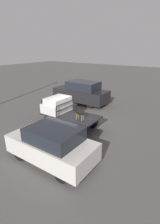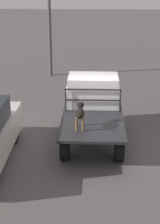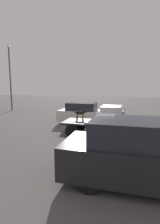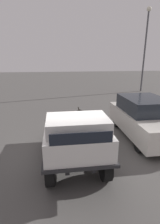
# 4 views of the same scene
# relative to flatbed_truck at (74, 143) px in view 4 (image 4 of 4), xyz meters

# --- Properties ---
(ground_plane) EXTENTS (80.00, 80.00, 0.00)m
(ground_plane) POSITION_rel_flatbed_truck_xyz_m (0.00, 0.00, -0.61)
(ground_plane) COLOR #514F4C
(flatbed_truck) EXTENTS (3.61, 1.84, 0.88)m
(flatbed_truck) POSITION_rel_flatbed_truck_xyz_m (0.00, 0.00, 0.00)
(flatbed_truck) COLOR black
(flatbed_truck) RESTS_ON ground
(truck_cab) EXTENTS (1.30, 1.72, 0.96)m
(truck_cab) POSITION_rel_flatbed_truck_xyz_m (1.08, 0.00, 0.72)
(truck_cab) COLOR silver
(truck_cab) RESTS_ON flatbed_truck
(truck_headboard) EXTENTS (0.04, 1.72, 0.72)m
(truck_headboard) POSITION_rel_flatbed_truck_xyz_m (0.39, 0.00, 0.75)
(truck_headboard) COLOR #232326
(truck_headboard) RESTS_ON flatbed_truck
(dog) EXTENTS (0.97, 0.23, 0.69)m
(dog) POSITION_rel_flatbed_truck_xyz_m (-0.89, 0.34, 0.71)
(dog) COLOR brown
(dog) RESTS_ON flatbed_truck
(parked_sedan) EXTENTS (4.02, 1.89, 1.68)m
(parked_sedan) POSITION_rel_flatbed_truck_xyz_m (-1.45, 3.21, 0.22)
(parked_sedan) COLOR black
(parked_sedan) RESTS_ON ground
(light_pole_far) EXTENTS (0.43, 0.43, 7.79)m
(light_pole_far) POSITION_rel_flatbed_truck_xyz_m (-11.77, 8.21, 4.23)
(light_pole_far) COLOR #4C4C51
(light_pole_far) RESTS_ON ground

